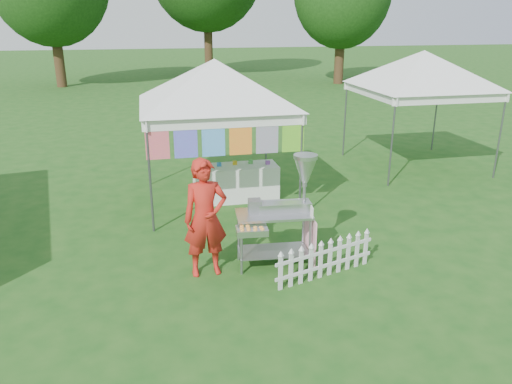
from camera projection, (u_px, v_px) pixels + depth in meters
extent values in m
plane|color=#1A4E16|center=(251.00, 276.00, 7.70)|extent=(120.00, 120.00, 0.00)
cylinder|color=#59595E|center=(150.00, 178.00, 8.98)|extent=(0.04, 0.04, 2.10)
cylinder|color=#59595E|center=(301.00, 168.00, 9.56)|extent=(0.04, 0.04, 2.10)
cylinder|color=#59595E|center=(148.00, 141.00, 11.60)|extent=(0.04, 0.04, 2.10)
cylinder|color=#59595E|center=(266.00, 135.00, 12.18)|extent=(0.04, 0.04, 2.10)
cube|color=white|center=(227.00, 122.00, 8.96)|extent=(3.00, 0.03, 0.22)
cube|color=white|center=(207.00, 98.00, 11.57)|extent=(3.00, 0.03, 0.22)
pyramid|color=white|center=(214.00, 59.00, 9.93)|extent=(4.24, 4.24, 0.90)
cylinder|color=#59595E|center=(227.00, 118.00, 8.93)|extent=(3.00, 0.03, 0.03)
cube|color=#C41899|center=(157.00, 140.00, 8.79)|extent=(0.42, 0.01, 0.70)
cube|color=purple|center=(186.00, 139.00, 8.89)|extent=(0.42, 0.01, 0.70)
cube|color=blue|center=(213.00, 137.00, 8.99)|extent=(0.42, 0.01, 0.70)
cube|color=#F9301B|center=(241.00, 136.00, 9.10)|extent=(0.42, 0.01, 0.70)
cube|color=#35C9A5|center=(267.00, 135.00, 9.20)|extent=(0.42, 0.01, 0.70)
cube|color=#1A9018|center=(293.00, 133.00, 9.30)|extent=(0.42, 0.01, 0.70)
cylinder|color=#59595E|center=(392.00, 143.00, 11.48)|extent=(0.04, 0.04, 2.10)
cylinder|color=#59595E|center=(500.00, 137.00, 12.06)|extent=(0.04, 0.04, 2.10)
cylinder|color=#59595E|center=(345.00, 119.00, 14.10)|extent=(0.04, 0.04, 2.10)
cylinder|color=#59595E|center=(436.00, 115.00, 14.68)|extent=(0.04, 0.04, 2.10)
cube|color=white|center=(452.00, 99.00, 11.46)|extent=(3.00, 0.03, 0.22)
cube|color=white|center=(394.00, 84.00, 14.07)|extent=(3.00, 0.03, 0.22)
pyramid|color=white|center=(425.00, 50.00, 12.43)|extent=(4.24, 4.24, 0.90)
cylinder|color=#59595E|center=(453.00, 96.00, 11.43)|extent=(3.00, 0.03, 0.03)
cylinder|color=#3C2D16|center=(58.00, 51.00, 27.93)|extent=(0.56, 0.56, 3.96)
cylinder|color=#3C2D16|center=(208.00, 39.00, 33.30)|extent=(0.56, 0.56, 4.84)
cylinder|color=#3C2D16|center=(340.00, 53.00, 29.42)|extent=(0.56, 0.56, 3.52)
cylinder|color=gray|center=(241.00, 248.00, 7.62)|extent=(0.04, 0.04, 0.88)
cylinder|color=gray|center=(310.00, 244.00, 7.76)|extent=(0.04, 0.04, 0.88)
cylinder|color=gray|center=(238.00, 235.00, 8.08)|extent=(0.04, 0.04, 0.88)
cylinder|color=gray|center=(303.00, 232.00, 8.21)|extent=(0.04, 0.04, 0.88)
cube|color=gray|center=(273.00, 251.00, 7.98)|extent=(1.16, 0.65, 0.01)
cube|color=#B7B7BC|center=(274.00, 214.00, 7.77)|extent=(1.22, 0.69, 0.04)
cube|color=#B7B7BC|center=(284.00, 207.00, 7.81)|extent=(0.85, 0.31, 0.15)
cube|color=gray|center=(255.00, 206.00, 7.74)|extent=(0.21, 0.23, 0.21)
cylinder|color=gray|center=(305.00, 185.00, 7.73)|extent=(0.05, 0.05, 0.88)
cone|color=#B7B7BC|center=(305.00, 170.00, 7.65)|extent=(0.38, 0.38, 0.39)
cylinder|color=#B7B7BC|center=(306.00, 157.00, 7.58)|extent=(0.40, 0.40, 0.06)
cube|color=#B7B7BC|center=(252.00, 231.00, 7.41)|extent=(0.49, 0.33, 0.10)
cube|color=#F8A7B9|center=(310.00, 238.00, 7.99)|extent=(0.08, 0.73, 0.79)
cube|color=white|center=(312.00, 212.00, 7.54)|extent=(0.03, 0.14, 0.18)
imported|color=red|center=(205.00, 218.00, 7.51)|extent=(0.71, 0.49, 1.84)
cube|color=silver|center=(281.00, 273.00, 7.23)|extent=(0.07, 0.04, 0.56)
cube|color=silver|center=(291.00, 270.00, 7.31)|extent=(0.07, 0.04, 0.56)
cube|color=silver|center=(301.00, 267.00, 7.40)|extent=(0.07, 0.04, 0.56)
cube|color=silver|center=(311.00, 264.00, 7.48)|extent=(0.07, 0.04, 0.56)
cube|color=silver|center=(320.00, 261.00, 7.57)|extent=(0.07, 0.04, 0.56)
cube|color=silver|center=(330.00, 259.00, 7.65)|extent=(0.07, 0.04, 0.56)
cube|color=silver|center=(339.00, 256.00, 7.74)|extent=(0.07, 0.04, 0.56)
cube|color=silver|center=(348.00, 253.00, 7.82)|extent=(0.07, 0.04, 0.56)
cube|color=silver|center=(357.00, 251.00, 7.91)|extent=(0.07, 0.04, 0.56)
cube|color=silver|center=(366.00, 248.00, 7.99)|extent=(0.07, 0.04, 0.56)
cube|color=silver|center=(325.00, 266.00, 7.64)|extent=(1.72, 0.57, 0.05)
cube|color=silver|center=(326.00, 252.00, 7.56)|extent=(1.72, 0.57, 0.05)
cube|color=white|center=(236.00, 183.00, 10.84)|extent=(1.80, 0.70, 0.76)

